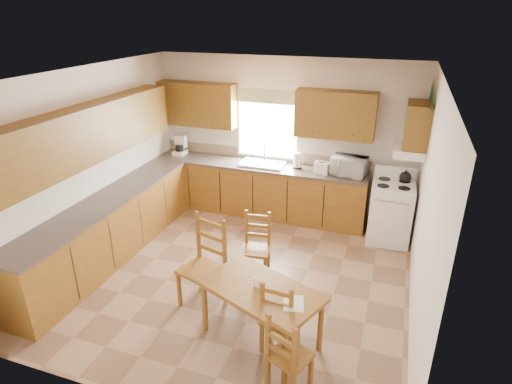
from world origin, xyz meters
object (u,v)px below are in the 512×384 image
(chair_near_right, at_px, (290,351))
(chair_far_left, at_px, (201,265))
(stove, at_px, (390,213))
(chair_near_left, at_px, (281,313))
(dining_table, at_px, (261,315))
(chair_far_right, at_px, (256,246))
(microwave, at_px, (349,166))

(chair_near_right, distance_m, chair_far_left, 1.61)
(stove, relative_size, chair_near_left, 1.06)
(dining_table, distance_m, chair_far_right, 1.28)
(chair_near_right, relative_size, chair_far_right, 0.98)
(dining_table, relative_size, chair_far_left, 1.12)
(chair_far_left, bearing_deg, chair_far_right, 79.34)
(chair_near_left, xyz_separation_m, chair_far_left, (-1.11, 0.40, 0.12))
(microwave, bearing_deg, dining_table, -90.36)
(microwave, height_order, chair_near_right, microwave)
(stove, bearing_deg, chair_far_right, -138.22)
(stove, relative_size, chair_far_right, 1.05)
(dining_table, distance_m, chair_far_left, 0.98)
(microwave, height_order, chair_near_left, microwave)
(stove, height_order, chair_near_left, stove)
(chair_near_left, bearing_deg, chair_far_right, -56.54)
(chair_near_right, height_order, chair_far_right, chair_far_right)
(dining_table, xyz_separation_m, chair_far_right, (-0.47, 1.19, 0.10))
(microwave, xyz_separation_m, chair_near_right, (-0.02, -3.55, -0.64))
(dining_table, height_order, chair_far_right, chair_far_right)
(chair_far_left, xyz_separation_m, chair_far_right, (0.41, 0.82, -0.12))
(microwave, distance_m, chair_far_left, 3.04)
(microwave, bearing_deg, chair_far_left, -108.32)
(microwave, bearing_deg, chair_far_right, -108.50)
(dining_table, xyz_separation_m, chair_near_right, (0.46, -0.51, 0.09))
(microwave, xyz_separation_m, chair_near_left, (-0.24, -3.07, -0.63))
(chair_near_left, distance_m, chair_far_left, 1.19)
(chair_far_right, bearing_deg, stove, 35.88)
(stove, xyz_separation_m, chair_near_right, (-0.73, -3.31, -0.03))
(stove, distance_m, chair_near_right, 3.39)
(chair_near_right, bearing_deg, chair_near_left, -41.93)
(dining_table, relative_size, chair_near_right, 1.46)
(stove, height_order, chair_far_left, chair_far_left)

